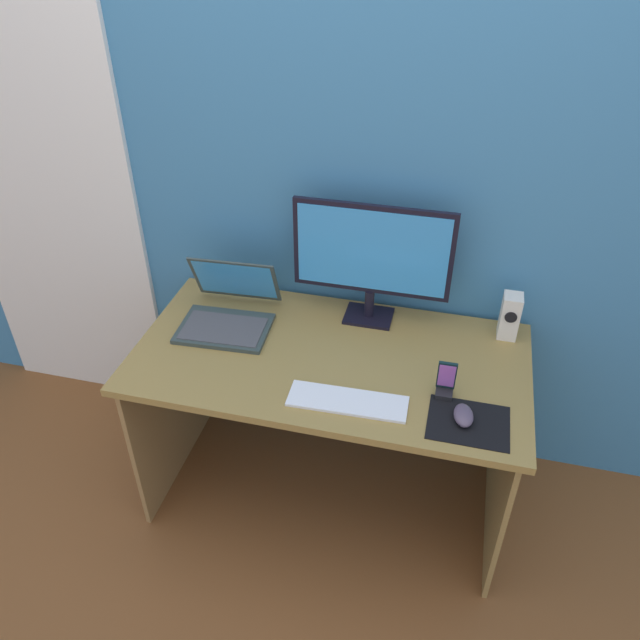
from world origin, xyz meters
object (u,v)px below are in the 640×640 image
laptop (228,312)px  mouse (463,415)px  speaker_right (510,316)px  phone_in_dock (445,383)px  keyboard_external (348,401)px  monitor (372,256)px

laptop → mouse: 0.94m
speaker_right → laptop: (-1.02, -0.17, -0.04)m
mouse → phone_in_dock: phone_in_dock is taller
laptop → mouse: bearing=-19.5°
laptop → phone_in_dock: (0.82, -0.21, 0.00)m
keyboard_external → laptop: bearing=146.7°
monitor → speaker_right: 0.54m
mouse → phone_in_dock: bearing=114.1°
mouse → speaker_right: bearing=66.5°
phone_in_dock → speaker_right: bearing=62.9°
speaker_right → phone_in_dock: 0.43m
laptop → mouse: laptop is taller
keyboard_external → mouse: 0.36m
speaker_right → mouse: 0.50m
laptop → monitor: bearing=17.2°
keyboard_external → phone_in_dock: size_ratio=2.77×
mouse → monitor: bearing=120.3°
laptop → keyboard_external: (0.53, -0.32, -0.04)m
phone_in_dock → keyboard_external: bearing=-159.3°
keyboard_external → speaker_right: bearing=43.2°
monitor → speaker_right: size_ratio=3.32×
speaker_right → keyboard_external: bearing=-135.0°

